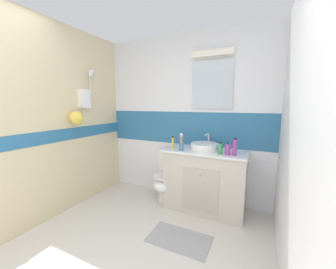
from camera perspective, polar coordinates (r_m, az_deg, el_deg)
name	(u,v)px	position (r m, az deg, el deg)	size (l,w,h in m)	color
ground_plane	(142,243)	(2.43, -7.50, -28.87)	(3.20, 3.48, 0.04)	beige
wall_back_tiled	(185,118)	(3.05, 5.05, 4.94)	(3.20, 0.20, 2.50)	white
wall_left_shower_alcove	(52,121)	(2.91, -30.88, 3.38)	(0.30, 3.48, 2.50)	beige
wall_right_plain	(304,136)	(1.64, 35.02, -0.28)	(0.10, 3.48, 2.50)	white
vanity_cabinet	(205,180)	(2.83, 10.78, -12.87)	(1.08, 0.52, 0.85)	beige
sink_basin	(205,146)	(2.71, 10.64, -3.36)	(0.38, 0.42, 0.21)	white
toilet	(168,177)	(3.04, -0.14, -12.37)	(0.37, 0.50, 0.79)	white
toothbrush_cup	(181,145)	(2.65, 3.92, -3.22)	(0.06, 0.06, 0.23)	#4C7299
soap_dispenser	(228,150)	(2.49, 17.02, -4.23)	(0.06, 0.06, 0.17)	#993F99
shampoo_bottle_tall	(235,147)	(2.48, 18.90, -3.52)	(0.05, 0.05, 0.22)	#993F99
toothpaste_tube_upright	(173,143)	(2.70, 1.40, -2.50)	(0.03, 0.03, 0.18)	yellow
deodorant_spray_can	(220,148)	(2.51, 15.06, -3.93)	(0.05, 0.05, 0.16)	green
bath_mat	(179,239)	(2.42, 3.26, -28.18)	(0.67, 0.39, 0.01)	#99999E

